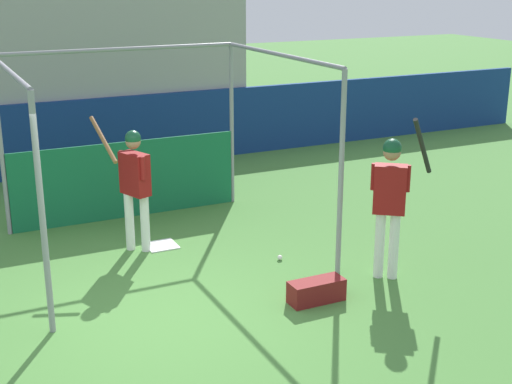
{
  "coord_description": "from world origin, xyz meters",
  "views": [
    {
      "loc": [
        -2.26,
        -7.25,
        3.9
      ],
      "look_at": [
        1.76,
        1.06,
        1.04
      ],
      "focal_mm": 50.0,
      "sensor_mm": 36.0,
      "label": 1
    }
  ],
  "objects_px": {
    "player_batter": "(134,179)",
    "baseball": "(280,258)",
    "equipment_bag": "(316,291)",
    "player_waiting": "(390,194)"
  },
  "relations": [
    {
      "from": "player_batter",
      "to": "baseball",
      "type": "height_order",
      "value": "player_batter"
    },
    {
      "from": "equipment_bag",
      "to": "player_waiting",
      "type": "bearing_deg",
      "value": 10.64
    },
    {
      "from": "player_batter",
      "to": "equipment_bag",
      "type": "bearing_deg",
      "value": -170.83
    },
    {
      "from": "player_batter",
      "to": "player_waiting",
      "type": "distance_m",
      "value": 3.6
    },
    {
      "from": "player_batter",
      "to": "player_waiting",
      "type": "height_order",
      "value": "player_waiting"
    },
    {
      "from": "player_waiting",
      "to": "player_batter",
      "type": "bearing_deg",
      "value": 175.82
    },
    {
      "from": "player_waiting",
      "to": "equipment_bag",
      "type": "xyz_separation_m",
      "value": [
        -1.21,
        -0.23,
        -1.02
      ]
    },
    {
      "from": "player_waiting",
      "to": "equipment_bag",
      "type": "height_order",
      "value": "player_waiting"
    },
    {
      "from": "equipment_bag",
      "to": "player_batter",
      "type": "bearing_deg",
      "value": 119.62
    },
    {
      "from": "player_waiting",
      "to": "equipment_bag",
      "type": "distance_m",
      "value": 1.6
    }
  ]
}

